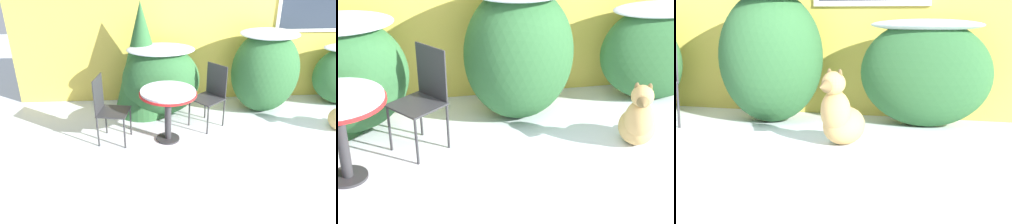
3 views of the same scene
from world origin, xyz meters
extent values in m
ellipsoid|color=#2D6033|center=(0.31, 1.58, 0.70)|extent=(1.13, 0.93, 1.40)
ellipsoid|color=#2D6033|center=(1.93, 1.75, 0.55)|extent=(1.35, 0.67, 1.10)
ellipsoid|color=silver|center=(1.93, 1.75, 1.04)|extent=(1.15, 0.57, 0.12)
cylinder|color=#2D2D30|center=(-0.48, 1.03, 0.23)|extent=(0.02, 0.02, 0.46)
ellipsoid|color=tan|center=(1.32, 0.81, 0.17)|extent=(0.48, 0.52, 0.34)
ellipsoid|color=tan|center=(1.28, 0.69, 0.31)|extent=(0.34, 0.32, 0.37)
sphere|color=tan|center=(1.27, 0.67, 0.56)|extent=(0.21, 0.21, 0.21)
cone|color=brown|center=(1.22, 0.53, 0.55)|extent=(0.14, 0.13, 0.11)
ellipsoid|color=brown|center=(1.22, 0.70, 0.64)|extent=(0.05, 0.04, 0.09)
ellipsoid|color=brown|center=(1.33, 0.66, 0.64)|extent=(0.05, 0.04, 0.09)
ellipsoid|color=tan|center=(1.39, 1.00, 0.08)|extent=(0.13, 0.21, 0.06)
camera|label=1|loc=(-1.67, -3.53, 2.50)|focal=35.00mm
camera|label=2|loc=(-0.70, -3.25, 2.52)|focal=55.00mm
camera|label=3|loc=(2.47, -3.50, 1.13)|focal=55.00mm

